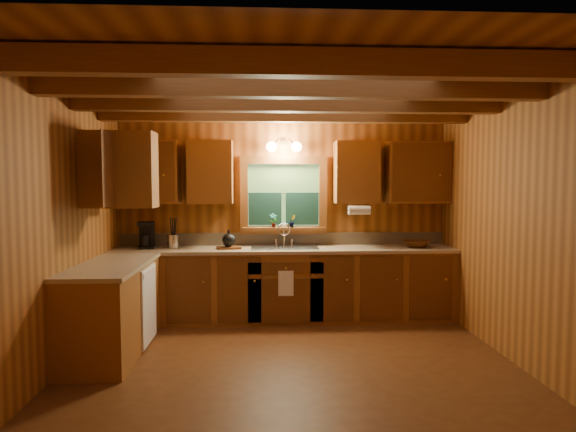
{
  "coord_description": "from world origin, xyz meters",
  "views": [
    {
      "loc": [
        -0.28,
        -4.49,
        1.7
      ],
      "look_at": [
        0.0,
        0.8,
        1.35
      ],
      "focal_mm": 30.77,
      "sensor_mm": 36.0,
      "label": 1
    }
  ],
  "objects_px": {
    "cutting_board": "(229,248)",
    "wicker_basket": "(416,244)",
    "sink": "(285,251)",
    "coffee_maker": "(146,235)"
  },
  "relations": [
    {
      "from": "coffee_maker",
      "to": "wicker_basket",
      "type": "relative_size",
      "value": 0.96
    },
    {
      "from": "coffee_maker",
      "to": "wicker_basket",
      "type": "height_order",
      "value": "coffee_maker"
    },
    {
      "from": "sink",
      "to": "coffee_maker",
      "type": "xyz_separation_m",
      "value": [
        -1.71,
        0.06,
        0.21
      ]
    },
    {
      "from": "sink",
      "to": "wicker_basket",
      "type": "xyz_separation_m",
      "value": [
        1.66,
        -0.04,
        0.09
      ]
    },
    {
      "from": "sink",
      "to": "wicker_basket",
      "type": "distance_m",
      "value": 1.66
    },
    {
      "from": "sink",
      "to": "wicker_basket",
      "type": "bearing_deg",
      "value": -1.44
    },
    {
      "from": "cutting_board",
      "to": "wicker_basket",
      "type": "xyz_separation_m",
      "value": [
        2.34,
        0.01,
        0.03
      ]
    },
    {
      "from": "sink",
      "to": "coffee_maker",
      "type": "height_order",
      "value": "coffee_maker"
    },
    {
      "from": "coffee_maker",
      "to": "wicker_basket",
      "type": "bearing_deg",
      "value": -12.58
    },
    {
      "from": "cutting_board",
      "to": "sink",
      "type": "bearing_deg",
      "value": -7.56
    }
  ]
}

